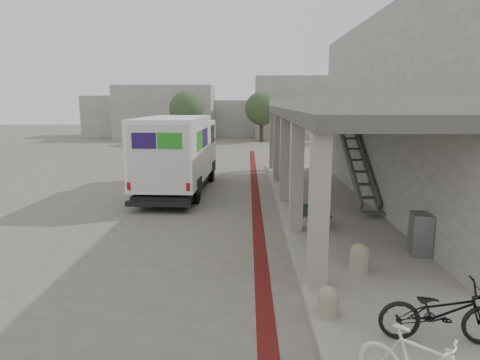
{
  "coord_description": "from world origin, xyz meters",
  "views": [
    {
      "loc": [
        0.66,
        -11.87,
        3.93
      ],
      "look_at": [
        0.44,
        0.67,
        1.6
      ],
      "focal_mm": 32.0,
      "sensor_mm": 36.0,
      "label": 1
    }
  ],
  "objects_px": {
    "fedex_truck": "(178,152)",
    "utility_cabinet": "(421,234)",
    "bench": "(315,213)",
    "bicycle_black": "(441,312)"
  },
  "relations": [
    {
      "from": "fedex_truck",
      "to": "utility_cabinet",
      "type": "relative_size",
      "value": 7.35
    },
    {
      "from": "fedex_truck",
      "to": "bench",
      "type": "xyz_separation_m",
      "value": [
        5.15,
        -5.02,
        -1.35
      ]
    },
    {
      "from": "utility_cabinet",
      "to": "bicycle_black",
      "type": "xyz_separation_m",
      "value": [
        -1.25,
        -3.99,
        -0.02
      ]
    },
    {
      "from": "bench",
      "to": "utility_cabinet",
      "type": "bearing_deg",
      "value": -68.41
    },
    {
      "from": "bicycle_black",
      "to": "fedex_truck",
      "type": "bearing_deg",
      "value": 32.61
    },
    {
      "from": "fedex_truck",
      "to": "bicycle_black",
      "type": "relative_size",
      "value": 4.03
    },
    {
      "from": "bench",
      "to": "utility_cabinet",
      "type": "distance_m",
      "value": 3.64
    },
    {
      "from": "fedex_truck",
      "to": "bench",
      "type": "relative_size",
      "value": 4.58
    },
    {
      "from": "fedex_truck",
      "to": "utility_cabinet",
      "type": "xyz_separation_m",
      "value": [
        7.33,
        -7.93,
        -1.1
      ]
    },
    {
      "from": "fedex_truck",
      "to": "bench",
      "type": "bearing_deg",
      "value": -41.91
    }
  ]
}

